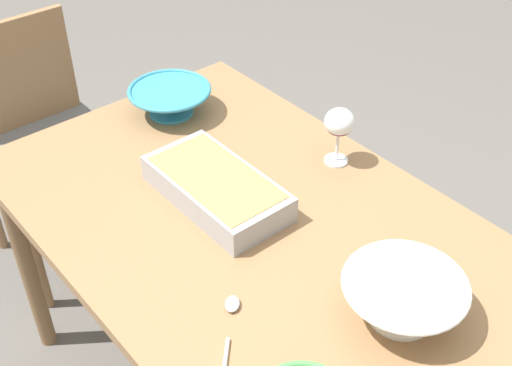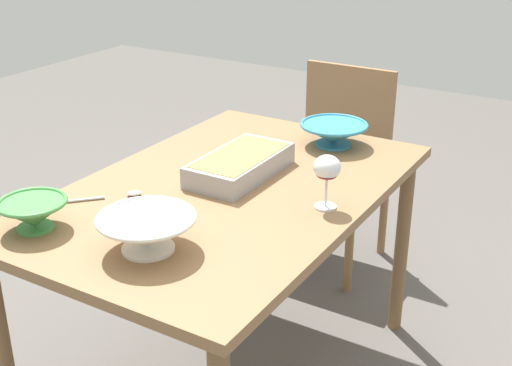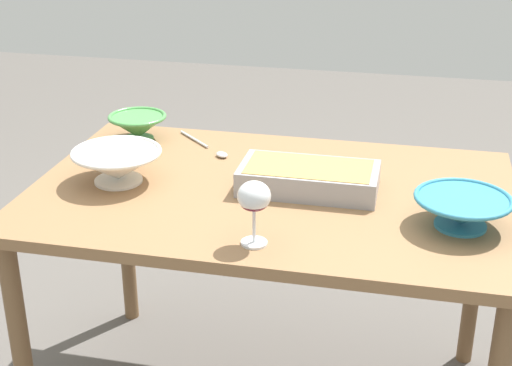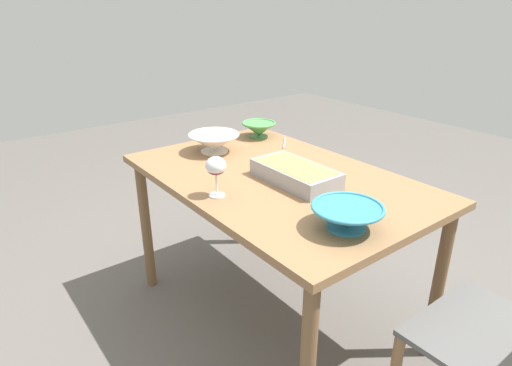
{
  "view_description": "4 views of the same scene",
  "coord_description": "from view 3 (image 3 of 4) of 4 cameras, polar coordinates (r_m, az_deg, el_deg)",
  "views": [
    {
      "loc": [
        -0.92,
        0.75,
        1.78
      ],
      "look_at": [
        0.03,
        -0.05,
        0.8
      ],
      "focal_mm": 46.7,
      "sensor_mm": 36.0,
      "label": 1
    },
    {
      "loc": [
        -1.58,
        -1.05,
        1.58
      ],
      "look_at": [
        0.01,
        -0.1,
        0.77
      ],
      "focal_mm": 47.92,
      "sensor_mm": 36.0,
      "label": 2
    },
    {
      "loc": [
        0.36,
        -1.82,
        1.57
      ],
      "look_at": [
        -0.03,
        -0.07,
        0.78
      ],
      "focal_mm": 52.26,
      "sensor_mm": 36.0,
      "label": 3
    },
    {
      "loc": [
        1.31,
        -1.12,
        1.43
      ],
      "look_at": [
        0.07,
        -0.17,
        0.77
      ],
      "focal_mm": 30.42,
      "sensor_mm": 36.0,
      "label": 4
    }
  ],
  "objects": [
    {
      "name": "dining_table",
      "position": [
        2.07,
        1.18,
        -2.47
      ],
      "size": [
        1.31,
        0.85,
        0.74
      ],
      "color": "olive",
      "rests_on": "ground_plane"
    },
    {
      "name": "wine_glass",
      "position": [
        1.7,
        -0.15,
        -1.27
      ],
      "size": [
        0.08,
        0.08,
        0.16
      ],
      "color": "white",
      "rests_on": "dining_table"
    },
    {
      "name": "casserole_dish",
      "position": [
        2.02,
        4.06,
        0.48
      ],
      "size": [
        0.37,
        0.19,
        0.07
      ],
      "color": "#99999E",
      "rests_on": "dining_table"
    },
    {
      "name": "mixing_bowl",
      "position": [
        2.1,
        -10.57,
        1.42
      ],
      "size": [
        0.25,
        0.25,
        0.1
      ],
      "color": "white",
      "rests_on": "dining_table"
    },
    {
      "name": "small_bowl",
      "position": [
        1.88,
        15.49,
        -1.97
      ],
      "size": [
        0.24,
        0.24,
        0.08
      ],
      "color": "teal",
      "rests_on": "dining_table"
    },
    {
      "name": "serving_bowl",
      "position": [
        2.41,
        -9.04,
        4.34
      ],
      "size": [
        0.19,
        0.19,
        0.08
      ],
      "color": "#4C994C",
      "rests_on": "dining_table"
    },
    {
      "name": "serving_spoon",
      "position": [
        2.31,
        -3.45,
        2.65
      ],
      "size": [
        0.21,
        0.21,
        0.01
      ],
      "color": "silver",
      "rests_on": "dining_table"
    }
  ]
}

